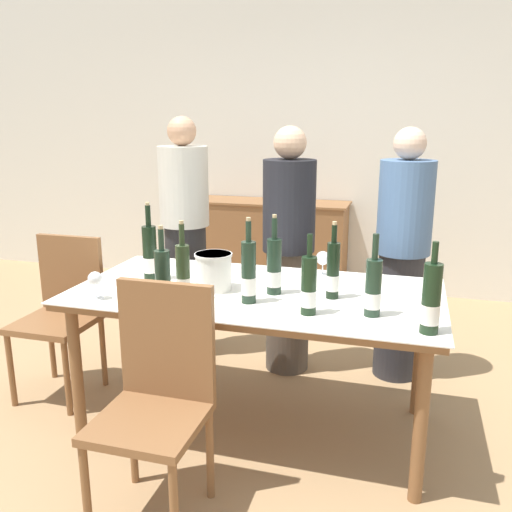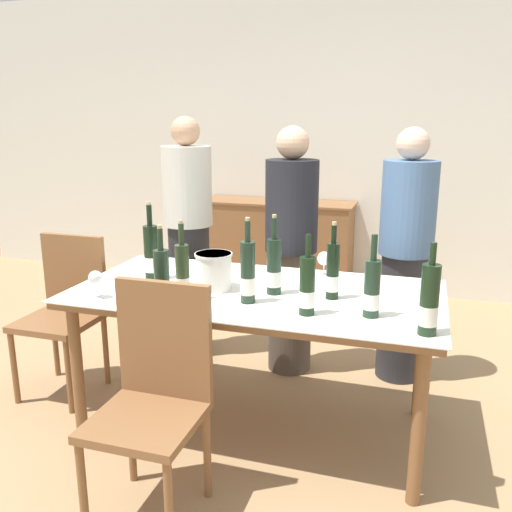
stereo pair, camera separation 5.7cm
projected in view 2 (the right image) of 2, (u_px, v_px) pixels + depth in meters
The scene contains 22 objects.
ground_plane at pixel (256, 425), 2.94m from camera, with size 12.00×12.00×0.00m, color #A37F56.
back_wall at pixel (340, 142), 5.02m from camera, with size 8.00×0.10×2.80m.
sideboard_cabinet at pixel (277, 246), 5.15m from camera, with size 1.44×0.46×0.87m.
dining_table at pixel (256, 303), 2.77m from camera, with size 1.85×0.95×0.77m.
ice_bucket at pixel (214, 270), 2.74m from camera, with size 0.19×0.19×0.19m.
wine_bottle_0 at pixel (162, 281), 2.45m from camera, with size 0.07×0.07×0.39m.
wine_bottle_1 at pixel (372, 289), 2.36m from camera, with size 0.07×0.07×0.37m.
wine_bottle_2 at pixel (151, 253), 2.91m from camera, with size 0.08×0.08×0.42m.
wine_bottle_3 at pixel (429, 302), 2.16m from camera, with size 0.08×0.08×0.38m.
wine_bottle_4 at pixel (307, 287), 2.38m from camera, with size 0.07×0.07×0.36m.
wine_bottle_5 at pixel (248, 274), 2.54m from camera, with size 0.07×0.07×0.41m.
wine_bottle_6 at pixel (183, 274), 2.57m from camera, with size 0.07×0.07×0.39m.
wine_bottle_7 at pixel (333, 272), 2.59m from camera, with size 0.06×0.06×0.38m.
wine_bottle_8 at pixel (274, 268), 2.67m from camera, with size 0.07×0.07×0.40m.
wine_glass_0 at pixel (210, 262), 2.94m from camera, with size 0.07×0.07×0.13m.
wine_glass_1 at pixel (324, 259), 2.99m from camera, with size 0.08×0.08×0.14m.
wine_glass_2 at pixel (96, 279), 2.61m from camera, with size 0.07×0.07×0.14m.
chair_near_front at pixel (155, 387), 2.22m from camera, with size 0.42×0.42×0.97m.
chair_left_end at pixel (66, 303), 3.24m from camera, with size 0.42×0.42×0.94m.
person_host at pixel (189, 239), 3.69m from camera, with size 0.33×0.33×1.63m.
person_guest_left at pixel (291, 253), 3.43m from camera, with size 0.33×0.33×1.57m.
person_guest_right at pixel (405, 258), 3.32m from camera, with size 0.33×0.33×1.57m.
Camera 2 is at (0.78, -2.50, 1.62)m, focal length 38.00 mm.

